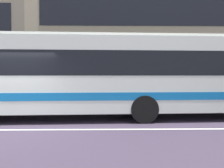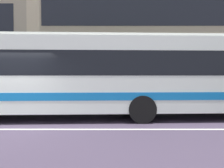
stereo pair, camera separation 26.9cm
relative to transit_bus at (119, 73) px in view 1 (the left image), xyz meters
The scene contains 5 objects.
ground_plane 4.56m from the transit_bus, 148.64° to the right, with size 160.00×160.00×0.00m, color #413649.
lane_centre_line 4.56m from the transit_bus, 148.64° to the right, with size 60.00×0.16×0.01m, color silver.
hedge_row_far 3.96m from the transit_bus, 109.83° to the left, with size 21.74×1.10×0.70m, color #144C20.
apartment_block_right 14.34m from the transit_bus, 61.50° to the left, with size 25.38×10.56×10.59m.
transit_bus is the anchor object (origin of this frame).
Camera 1 is at (3.07, -7.81, 1.72)m, focal length 39.83 mm.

